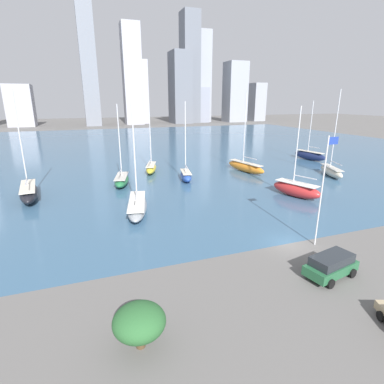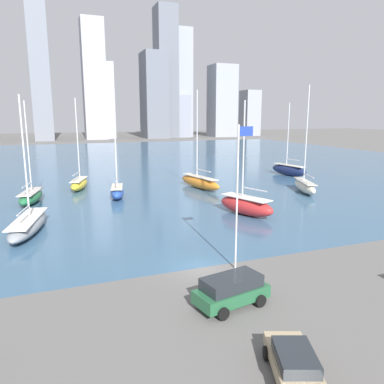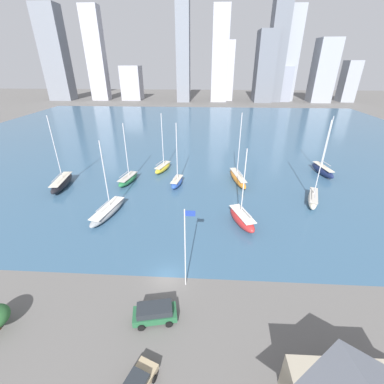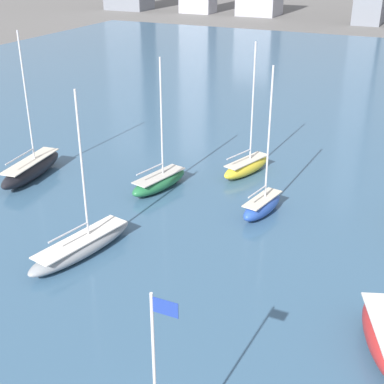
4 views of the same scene
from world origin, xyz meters
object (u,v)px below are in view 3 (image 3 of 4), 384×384
sailboat_cream (313,198)px  sailboat_navy (322,170)px  sailboat_black (62,183)px  sailboat_yellow (163,167)px  sailboat_green (128,179)px  flag_pole (186,247)px  sailboat_gray (108,211)px  sailboat_blue (177,182)px  parked_suv_green (155,313)px  sailboat_orange (238,178)px  sailboat_red (242,219)px

sailboat_cream → sailboat_navy: size_ratio=1.15×
sailboat_black → sailboat_yellow: 23.49m
sailboat_navy → sailboat_green: 47.34m
flag_pole → sailboat_black: (-29.73, 26.40, -4.89)m
sailboat_gray → sailboat_blue: (11.20, 13.00, 0.17)m
sailboat_blue → parked_suv_green: sailboat_blue is taller
sailboat_orange → sailboat_navy: (21.45, 6.12, 0.06)m
sailboat_yellow → sailboat_navy: (39.83, 0.12, 0.17)m
sailboat_orange → sailboat_green: bearing=172.0°
flag_pole → sailboat_navy: 48.74m
sailboat_red → flag_pole: bearing=-141.6°
sailboat_blue → sailboat_black: size_ratio=0.90×
sailboat_gray → parked_suv_green: size_ratio=2.75×
flag_pole → sailboat_navy: sailboat_navy is taller
sailboat_yellow → sailboat_blue: bearing=-44.0°
sailboat_gray → sailboat_green: sailboat_gray is taller
sailboat_gray → sailboat_blue: bearing=61.1°
sailboat_yellow → sailboat_green: (-6.87, -7.61, -0.06)m
sailboat_yellow → sailboat_navy: 39.84m
sailboat_yellow → parked_suv_green: size_ratio=2.88×
sailboat_red → sailboat_black: bearing=141.7°
sailboat_gray → sailboat_green: 13.97m
sailboat_orange → sailboat_navy: size_ratio=1.11×
sailboat_black → sailboat_yellow: (20.86, 10.81, -0.12)m
sailboat_blue → sailboat_black: bearing=-163.9°
flag_pole → sailboat_red: bearing=58.6°
sailboat_navy → sailboat_black: bearing=-179.0°
sailboat_gray → sailboat_orange: sailboat_orange is taller
sailboat_red → sailboat_navy: sailboat_navy is taller
sailboat_blue → sailboat_yellow: (-4.58, 8.58, -0.03)m
sailboat_blue → sailboat_red: sailboat_blue is taller
sailboat_black → sailboat_yellow: bearing=20.8°
sailboat_blue → sailboat_orange: (13.80, 2.58, 0.08)m
sailboat_red → sailboat_navy: bearing=26.0°
sailboat_orange → sailboat_black: bearing=175.3°
flag_pole → sailboat_yellow: sailboat_yellow is taller
sailboat_cream → sailboat_navy: 16.70m
sailboat_blue → sailboat_navy: bearing=25.0°
sailboat_red → sailboat_yellow: sailboat_yellow is taller
sailboat_black → sailboat_green: (13.99, 3.19, -0.18)m
sailboat_blue → sailboat_navy: 36.31m
sailboat_orange → sailboat_yellow: bearing=150.2°
sailboat_orange → sailboat_navy: 22.30m
sailboat_navy → parked_suv_green: 54.31m
sailboat_red → parked_suv_green: sailboat_red is taller
sailboat_blue → sailboat_red: (12.77, -14.73, 0.16)m
sailboat_orange → sailboat_yellow: size_ratio=1.09×
sailboat_gray → sailboat_yellow: sailboat_yellow is taller
sailboat_cream → sailboat_black: 53.33m
sailboat_blue → sailboat_yellow: bearing=129.2°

